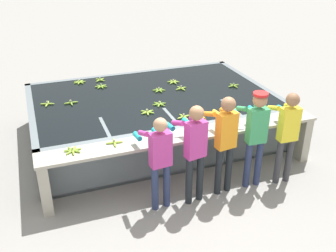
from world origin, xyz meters
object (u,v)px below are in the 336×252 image
(knife_0, at_px, (230,128))
(worker_4, at_px, (287,130))
(banana_bunch_floating_3, at_px, (101,86))
(banana_bunch_floating_12, at_px, (79,82))
(banana_bunch_floating_2, at_px, (173,82))
(banana_bunch_floating_7, at_px, (159,90))
(banana_bunch_floating_4, at_px, (159,104))
(banana_bunch_floating_9, at_px, (147,112))
(banana_bunch_ledge_1, at_px, (260,123))
(banana_bunch_ledge_2, at_px, (73,151))
(worker_2, at_px, (225,136))
(banana_bunch_floating_1, at_px, (234,86))
(banana_bunch_floating_5, at_px, (71,103))
(banana_bunch_floating_0, at_px, (47,104))
(worker_0, at_px, (160,156))
(knife_1, at_px, (168,136))
(banana_bunch_floating_10, at_px, (100,80))
(banana_bunch_floating_8, at_px, (184,117))
(worker_3, at_px, (256,130))
(worker_1, at_px, (194,146))
(banana_bunch_ledge_0, at_px, (114,142))
(banana_bunch_floating_11, at_px, (181,88))

(knife_0, bearing_deg, worker_4, -32.00)
(banana_bunch_floating_3, xyz_separation_m, banana_bunch_floating_12, (-0.40, 0.43, 0.00))
(banana_bunch_floating_2, xyz_separation_m, banana_bunch_floating_7, (-0.46, -0.37, 0.00))
(banana_bunch_floating_4, bearing_deg, banana_bunch_floating_9, -139.76)
(banana_bunch_ledge_1, relative_size, banana_bunch_ledge_2, 0.98)
(banana_bunch_floating_9, bearing_deg, worker_2, -62.32)
(worker_4, xyz_separation_m, banana_bunch_floating_1, (0.26, 2.29, -0.06))
(banana_bunch_ledge_1, bearing_deg, banana_bunch_floating_5, 145.40)
(banana_bunch_floating_0, distance_m, banana_bunch_floating_4, 2.17)
(worker_0, xyz_separation_m, knife_1, (0.34, 0.55, -0.00))
(banana_bunch_floating_10, bearing_deg, banana_bunch_floating_0, -140.79)
(knife_0, xyz_separation_m, knife_1, (-1.09, 0.11, 0.00))
(banana_bunch_floating_8, bearing_deg, banana_bunch_ledge_1, -30.88)
(worker_3, xyz_separation_m, banana_bunch_floating_3, (-1.89, 3.16, -0.11))
(banana_bunch_floating_3, relative_size, knife_0, 0.85)
(banana_bunch_floating_12, bearing_deg, knife_1, -72.46)
(banana_bunch_ledge_2, bearing_deg, banana_bunch_floating_9, 33.12)
(banana_bunch_floating_7, relative_size, banana_bunch_floating_10, 1.15)
(banana_bunch_floating_9, distance_m, knife_1, 1.01)
(worker_1, height_order, banana_bunch_ledge_0, worker_1)
(banana_bunch_floating_11, bearing_deg, banana_bunch_floating_1, -12.00)
(banana_bunch_floating_10, bearing_deg, banana_bunch_floating_7, -45.59)
(banana_bunch_floating_7, xyz_separation_m, banana_bunch_floating_10, (-1.04, 1.06, 0.00))
(worker_4, distance_m, banana_bunch_floating_10, 4.36)
(banana_bunch_floating_7, height_order, banana_bunch_floating_8, same)
(worker_2, xyz_separation_m, banana_bunch_ledge_1, (0.90, 0.41, -0.10))
(banana_bunch_floating_0, relative_size, banana_bunch_floating_9, 0.99)
(worker_3, xyz_separation_m, banana_bunch_floating_4, (-1.03, 1.81, -0.11))
(banana_bunch_floating_4, distance_m, banana_bunch_floating_7, 0.74)
(banana_bunch_ledge_2, relative_size, knife_1, 0.89)
(knife_0, bearing_deg, banana_bunch_floating_9, 135.13)
(worker_4, height_order, banana_bunch_floating_4, worker_4)
(worker_0, height_order, banana_bunch_floating_2, worker_0)
(banana_bunch_floating_4, distance_m, knife_1, 1.32)
(banana_bunch_floating_4, distance_m, banana_bunch_floating_8, 0.74)
(worker_2, height_order, worker_3, worker_2)
(banana_bunch_floating_12, distance_m, knife_1, 3.22)
(banana_bunch_floating_8, distance_m, banana_bunch_ledge_2, 2.12)
(banana_bunch_floating_0, distance_m, banana_bunch_ledge_1, 4.03)
(worker_2, distance_m, banana_bunch_floating_8, 1.13)
(worker_1, bearing_deg, knife_0, 28.61)
(worker_4, height_order, banana_bunch_floating_9, worker_4)
(worker_0, bearing_deg, banana_bunch_floating_10, 92.79)
(knife_0, bearing_deg, banana_bunch_floating_2, 92.19)
(banana_bunch_floating_9, xyz_separation_m, banana_bunch_ledge_1, (1.70, -1.12, 0.00))
(banana_bunch_floating_11, bearing_deg, worker_1, -107.50)
(worker_4, xyz_separation_m, banana_bunch_ledge_0, (-2.75, 0.66, -0.06))
(banana_bunch_ledge_1, height_order, knife_1, banana_bunch_ledge_1)
(banana_bunch_floating_12, bearing_deg, knife_0, -57.11)
(worker_1, bearing_deg, banana_bunch_floating_3, 103.67)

